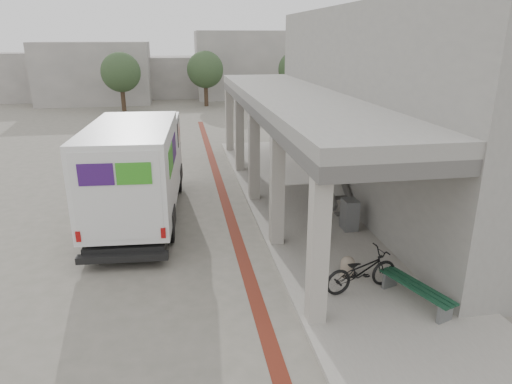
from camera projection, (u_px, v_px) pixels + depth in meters
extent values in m
plane|color=#656257|center=(207.00, 258.00, 12.87)|extent=(120.00, 120.00, 0.00)
cube|color=#5C1E12|center=(234.00, 228.00, 14.89)|extent=(0.35, 40.00, 0.01)
cube|color=gray|center=(342.00, 246.00, 13.49)|extent=(4.40, 28.00, 0.12)
cube|color=gray|center=(392.00, 105.00, 17.11)|extent=(4.30, 17.00, 7.00)
cube|color=#52504D|center=(295.00, 107.00, 16.51)|extent=(3.40, 16.90, 0.35)
cube|color=gray|center=(295.00, 98.00, 16.40)|extent=(3.40, 16.90, 0.35)
cube|color=gray|center=(95.00, 73.00, 42.42)|extent=(10.00, 6.00, 5.50)
cube|color=gray|center=(172.00, 77.00, 47.51)|extent=(8.00, 6.00, 4.00)
cube|color=gray|center=(241.00, 65.00, 46.36)|extent=(9.00, 6.00, 6.50)
cube|color=gray|center=(36.00, 77.00, 44.42)|extent=(7.00, 5.00, 4.50)
cylinder|color=#38281C|center=(123.00, 97.00, 37.80)|extent=(0.36, 0.36, 2.40)
sphere|color=#2C3E24|center=(121.00, 72.00, 37.16)|extent=(3.20, 3.20, 3.20)
cylinder|color=#38281C|center=(206.00, 93.00, 40.79)|extent=(0.36, 0.36, 2.40)
sphere|color=#2C3E24|center=(205.00, 70.00, 40.14)|extent=(3.20, 3.20, 3.20)
cylinder|color=#38281C|center=(296.00, 92.00, 41.13)|extent=(0.36, 0.36, 2.40)
sphere|color=#2C3E24|center=(296.00, 69.00, 40.49)|extent=(3.20, 3.20, 3.20)
cube|color=black|center=(141.00, 206.00, 15.63)|extent=(2.63, 7.41, 0.31)
cube|color=silver|center=(133.00, 169.00, 14.22)|extent=(2.83, 5.56, 2.71)
cube|color=silver|center=(147.00, 147.00, 17.65)|extent=(2.62, 2.13, 2.39)
cube|color=silver|center=(152.00, 162.00, 18.97)|extent=(2.32, 0.76, 0.83)
cube|color=black|center=(148.00, 128.00, 18.25)|extent=(2.32, 0.65, 1.09)
cube|color=black|center=(123.00, 258.00, 12.12)|extent=(2.41, 0.41, 0.19)
cube|color=#36135B|center=(95.00, 149.00, 14.63)|extent=(0.11, 1.46, 0.78)
cube|color=#33911F|center=(83.00, 162.00, 13.16)|extent=(0.11, 1.46, 0.78)
cube|color=#36135B|center=(96.00, 175.00, 11.40)|extent=(0.89, 0.09, 0.57)
cube|color=#33911F|center=(134.00, 174.00, 11.49)|extent=(0.89, 0.09, 0.57)
cylinder|color=black|center=(122.00, 182.00, 18.05)|extent=(0.35, 0.95, 0.94)
cylinder|color=black|center=(177.00, 180.00, 18.27)|extent=(0.35, 0.95, 0.94)
cylinder|color=black|center=(94.00, 231.00, 13.54)|extent=(0.35, 0.95, 0.94)
cylinder|color=black|center=(169.00, 227.00, 13.76)|extent=(0.35, 0.95, 0.94)
cube|color=slate|center=(445.00, 313.00, 9.75)|extent=(0.42, 0.22, 0.41)
cube|color=slate|center=(390.00, 279.00, 11.10)|extent=(0.42, 0.22, 0.41)
cube|color=#133924|center=(412.00, 288.00, 10.28)|extent=(0.75, 1.89, 0.05)
cube|color=#133924|center=(417.00, 286.00, 10.35)|extent=(0.75, 1.89, 0.05)
cube|color=#133924|center=(421.00, 285.00, 10.42)|extent=(0.75, 1.89, 0.05)
cylinder|color=gray|center=(318.00, 233.00, 13.79)|extent=(0.37, 0.37, 0.37)
sphere|color=gray|center=(319.00, 227.00, 13.73)|extent=(0.37, 0.37, 0.37)
cylinder|color=gray|center=(347.00, 269.00, 11.63)|extent=(0.36, 0.36, 0.36)
sphere|color=gray|center=(348.00, 263.00, 11.57)|extent=(0.36, 0.36, 0.36)
cube|color=slate|center=(350.00, 214.00, 14.40)|extent=(0.45, 0.59, 0.98)
imported|color=black|center=(361.00, 271.00, 10.90)|extent=(2.03, 1.05, 1.02)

